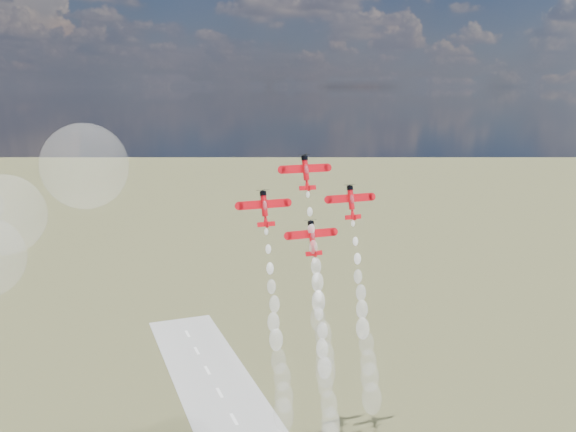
% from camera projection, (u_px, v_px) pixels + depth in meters
% --- Properties ---
extents(plane_lead, '(13.44, 5.26, 9.40)m').
position_uv_depth(plane_lead, '(306.00, 172.00, 163.83)').
color(plane_lead, red).
rests_on(plane_lead, ground).
extents(plane_left, '(13.44, 5.26, 9.40)m').
position_uv_depth(plane_left, '(264.00, 208.00, 159.06)').
color(plane_left, red).
rests_on(plane_left, ground).
extents(plane_right, '(13.44, 5.26, 9.40)m').
position_uv_depth(plane_right, '(351.00, 201.00, 167.79)').
color(plane_right, red).
rests_on(plane_right, ground).
extents(plane_slot, '(13.44, 5.26, 9.40)m').
position_uv_depth(plane_slot, '(312.00, 237.00, 163.03)').
color(plane_slot, red).
rests_on(plane_slot, ground).
extents(smoke_trail_lead, '(5.21, 15.71, 48.79)m').
position_uv_depth(smoke_trail_lead, '(322.00, 334.00, 162.03)').
color(smoke_trail_lead, white).
rests_on(smoke_trail_lead, plane_lead).
extents(smoke_trail_left, '(5.41, 15.63, 48.94)m').
position_uv_depth(smoke_trail_left, '(281.00, 376.00, 157.09)').
color(smoke_trail_left, white).
rests_on(smoke_trail_left, plane_left).
extents(smoke_trail_right, '(5.22, 16.19, 49.14)m').
position_uv_depth(smoke_trail_right, '(368.00, 360.00, 165.92)').
color(smoke_trail_right, white).
rests_on(smoke_trail_right, plane_right).
extents(smoke_trail_slot, '(5.37, 15.68, 48.38)m').
position_uv_depth(smoke_trail_slot, '(328.00, 401.00, 160.90)').
color(smoke_trail_slot, white).
rests_on(smoke_trail_slot, plane_slot).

